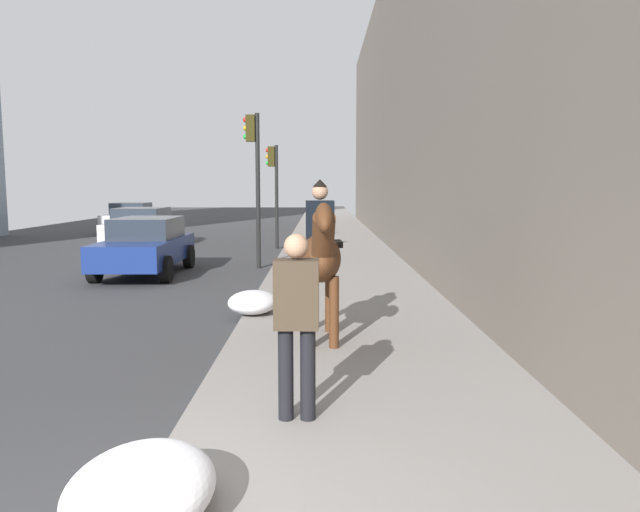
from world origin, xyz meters
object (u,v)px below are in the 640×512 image
traffic_light_near_curb (255,166)px  car_near_lane (131,217)px  pedestrian_greeting (297,314)px  car_far_lane (144,226)px  mounted_horse_near (320,254)px  traffic_light_far_curb (274,179)px  car_mid_lane (146,245)px

traffic_light_near_curb → car_near_lane: bearing=30.4°
pedestrian_greeting → car_far_lane: pedestrian_greeting is taller
mounted_horse_near → traffic_light_far_curb: traffic_light_far_curb is taller
mounted_horse_near → pedestrian_greeting: (-2.81, 0.21, -0.22)m
pedestrian_greeting → traffic_light_near_curb: size_ratio=0.41×
car_near_lane → traffic_light_near_curb: bearing=28.9°
pedestrian_greeting → car_mid_lane: bearing=23.7°
car_far_lane → car_near_lane: bearing=21.8°
pedestrian_greeting → car_mid_lane: size_ratio=0.41×
traffic_light_near_curb → traffic_light_far_curb: traffic_light_near_curb is taller
mounted_horse_near → traffic_light_near_curb: bearing=-170.8°
traffic_light_near_curb → traffic_light_far_curb: bearing=-1.3°
mounted_horse_near → car_near_lane: size_ratio=0.57×
mounted_horse_near → traffic_light_near_curb: 8.56m
traffic_light_far_curb → car_mid_lane: bearing=156.6°
car_mid_lane → traffic_light_near_curb: 3.54m
car_mid_lane → traffic_light_far_curb: 7.17m
mounted_horse_near → car_far_lane: bearing=-158.2°
mounted_horse_near → car_near_lane: bearing=-159.2°
pedestrian_greeting → traffic_light_near_curb: traffic_light_near_curb is taller
car_mid_lane → car_near_lane: bearing=-161.7°
car_mid_lane → car_far_lane: (7.32, 2.20, -0.01)m
pedestrian_greeting → traffic_light_near_curb: bearing=8.7°
mounted_horse_near → traffic_light_near_curb: traffic_light_near_curb is taller
traffic_light_near_curb → mounted_horse_near: bearing=-167.8°
car_near_lane → car_mid_lane: size_ratio=0.93×
mounted_horse_near → traffic_light_far_curb: size_ratio=0.60×
pedestrian_greeting → car_near_lane: size_ratio=0.44×
pedestrian_greeting → car_near_lane: 25.15m
pedestrian_greeting → car_near_lane: bearing=21.3°
pedestrian_greeting → car_far_lane: 18.33m
car_far_lane → traffic_light_near_curb: 8.06m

